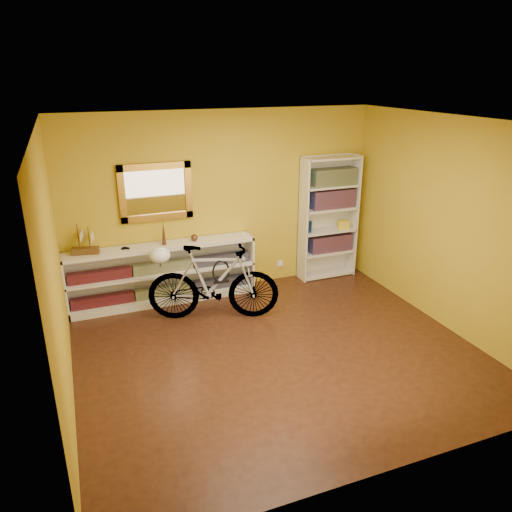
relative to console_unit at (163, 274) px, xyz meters
name	(u,v)px	position (x,y,z in m)	size (l,w,h in m)	color
floor	(278,352)	(0.96, -1.81, -0.43)	(4.50, 4.00, 0.01)	black
ceiling	(282,122)	(0.96, -1.81, 2.18)	(4.50, 4.00, 0.01)	silver
back_wall	(223,203)	(0.96, 0.19, 0.88)	(4.50, 0.01, 2.60)	gold
left_wall	(55,277)	(-1.30, -1.81, 0.88)	(0.01, 4.00, 2.60)	gold
right_wall	(448,225)	(3.21, -1.81, 0.88)	(0.01, 4.00, 2.60)	gold
gilt_mirror	(156,192)	(0.01, 0.15, 1.12)	(0.98, 0.06, 0.78)	#8D6019
wall_socket	(280,264)	(1.86, 0.17, -0.17)	(0.09, 0.01, 0.09)	silver
console_unit	(163,274)	(0.00, 0.00, 0.00)	(2.60, 0.35, 0.85)	silver
cd_row_lower	(165,291)	(0.00, -0.02, -0.26)	(2.50, 0.13, 0.14)	black
cd_row_upper	(163,267)	(0.00, -0.02, 0.11)	(2.50, 0.13, 0.14)	navy
model_ship	(84,239)	(-0.98, 0.00, 0.63)	(0.35, 0.13, 0.41)	#462E13
toy_car	(126,249)	(-0.47, 0.00, 0.43)	(0.00, 0.00, 0.00)	black
bronze_ornament	(164,232)	(0.04, 0.00, 0.60)	(0.06, 0.06, 0.35)	#56321D
decorative_orb	(194,238)	(0.47, 0.00, 0.47)	(0.10, 0.10, 0.10)	#56321D
bookcase	(328,218)	(2.59, 0.03, 0.52)	(0.90, 0.30, 1.90)	silver
book_row_a	(330,243)	(2.64, 0.03, 0.12)	(0.70, 0.22, 0.26)	maroon
book_row_b	(332,199)	(2.64, 0.03, 0.83)	(0.70, 0.22, 0.28)	maroon
book_row_c	(334,177)	(2.64, 0.03, 1.16)	(0.70, 0.22, 0.25)	#1B5461
travel_mug	(309,227)	(2.26, 0.01, 0.43)	(0.08, 0.08, 0.18)	navy
red_tin	(318,180)	(2.39, 0.06, 1.12)	(0.13, 0.13, 0.16)	maroon
yellow_bag	(343,225)	(2.84, -0.01, 0.41)	(0.17, 0.11, 0.13)	yellow
bicycle	(213,282)	(0.51, -0.73, 0.08)	(1.73, 0.45, 1.02)	silver
helmet	(160,255)	(-0.12, -0.52, 0.47)	(0.27, 0.26, 0.20)	white
u_lock	(221,271)	(0.61, -0.76, 0.24)	(0.23, 0.23, 0.02)	black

